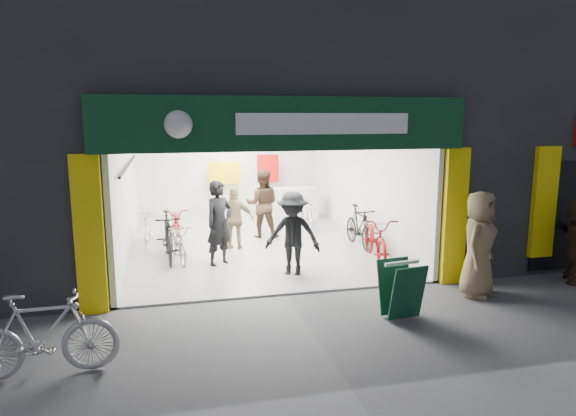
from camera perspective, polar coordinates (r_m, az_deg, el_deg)
name	(u,v)px	position (r m, az deg, el deg)	size (l,w,h in m)	color
ground	(287,295)	(9.34, -0.16, -9.69)	(60.00, 60.00, 0.00)	#56565B
building	(276,72)	(13.89, -1.34, 14.92)	(17.00, 10.27, 8.00)	#232326
bike_left_front	(179,242)	(11.62, -12.05, -3.70)	(0.57, 1.64, 0.86)	#ADADB1
bike_left_midfront	(168,237)	(11.60, -13.20, -3.16)	(0.52, 1.83, 1.10)	black
bike_left_midback	(177,225)	(13.28, -12.28, -1.81)	(0.62, 1.77, 0.93)	maroon
bike_left_back	(148,227)	(12.95, -15.34, -2.10)	(0.47, 1.66, 0.99)	silver
bike_right_front	(359,227)	(12.57, 7.91, -2.10)	(0.49, 1.72, 1.03)	black
bike_right_mid	(376,239)	(11.46, 9.75, -3.37)	(0.68, 1.96, 1.03)	maroon
bike_right_back	(307,213)	(14.41, 2.10, -0.51)	(0.46, 1.64, 0.99)	#BABABF
parked_bike	(42,335)	(7.14, -25.66, -12.59)	(0.51, 1.80, 1.08)	#BABABF
customer_a	(219,224)	(10.95, -7.65, -1.76)	(0.67, 0.44, 1.85)	black
customer_b	(262,204)	(13.38, -2.86, 0.43)	(0.88, 0.69, 1.81)	#3B291B
customer_c	(293,234)	(10.19, 0.53, -2.96)	(1.11, 0.64, 1.71)	black
customer_d	(235,219)	(12.23, -5.91, -1.22)	(0.90, 0.37, 1.53)	#8C7951
pedestrian_near	(479,244)	(9.67, 20.43, -3.80)	(0.92, 0.60, 1.89)	olive
sandwich_board	(401,288)	(8.41, 12.45, -8.67)	(0.65, 0.67, 0.90)	#0F3D25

